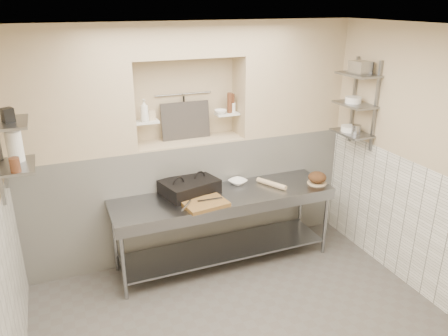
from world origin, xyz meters
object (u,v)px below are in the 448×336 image
mixing_bowl (238,182)px  panini_press (189,187)px  rolling_pin (272,184)px  bowl_alcove (220,112)px  bottle_soap (144,111)px  cutting_board (205,204)px  prep_table (224,215)px  bread_loaf (317,177)px  jug_left (15,146)px

mixing_bowl → panini_press: bearing=-175.6°
rolling_pin → bowl_alcove: bowl_alcove is taller
mixing_bowl → bowl_alcove: bowl_alcove is taller
bottle_soap → bowl_alcove: 0.94m
cutting_board → prep_table: bearing=31.8°
bottle_soap → cutting_board: bearing=-57.7°
prep_table → panini_press: panini_press is taller
bowl_alcove → prep_table: bearing=-107.6°
cutting_board → bowl_alcove: 1.20m
bowl_alcove → panini_press: bearing=-145.0°
bread_loaf → jug_left: size_ratio=0.78×
cutting_board → bottle_soap: size_ratio=1.83×
prep_table → rolling_pin: bearing=1.9°
prep_table → cutting_board: cutting_board is taller
bread_loaf → cutting_board: bearing=-177.2°
rolling_pin → bread_loaf: (0.56, -0.13, 0.05)m
cutting_board → bread_loaf: bread_loaf is taller
rolling_pin → jug_left: (-2.70, -0.05, 0.82)m
prep_table → bowl_alcove: bearing=72.4°
cutting_board → jug_left: (-1.78, 0.15, 0.83)m
bread_loaf → bottle_soap: size_ratio=0.87×
mixing_bowl → jug_left: (-2.35, -0.27, 0.83)m
bottle_soap → jug_left: (-1.32, -0.57, -0.09)m
rolling_pin → mixing_bowl: bearing=148.2°
bowl_alcove → rolling_pin: bearing=-50.7°
rolling_pin → bread_loaf: size_ratio=1.84×
rolling_pin → cutting_board: bearing=-167.5°
cutting_board → mixing_bowl: size_ratio=2.23×
bowl_alcove → bread_loaf: bearing=-34.0°
rolling_pin → bowl_alcove: bearing=129.3°
panini_press → cutting_board: bearing=-95.7°
bowl_alcove → jug_left: (-2.25, -0.60, 0.02)m
mixing_bowl → prep_table: bearing=-139.3°
cutting_board → jug_left: jug_left is taller
bottle_soap → prep_table: bearing=-35.6°
rolling_pin → bottle_soap: 1.73m
panini_press → bowl_alcove: bearing=19.8°
panini_press → bottle_soap: bottle_soap is taller
bottle_soap → mixing_bowl: bearing=-16.4°
mixing_bowl → rolling_pin: 0.41m
bread_loaf → bowl_alcove: bowl_alcove is taller
rolling_pin → jug_left: 2.82m
cutting_board → mixing_bowl: 0.71m
panini_press → rolling_pin: size_ratio=1.73×
bottle_soap → jug_left: bearing=-156.7°
rolling_pin → panini_press: bearing=170.3°
prep_table → bowl_alcove: (0.18, 0.56, 1.09)m
mixing_bowl → bowl_alcove: 0.88m
cutting_board → bread_loaf: 1.48m
mixing_bowl → jug_left: jug_left is taller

